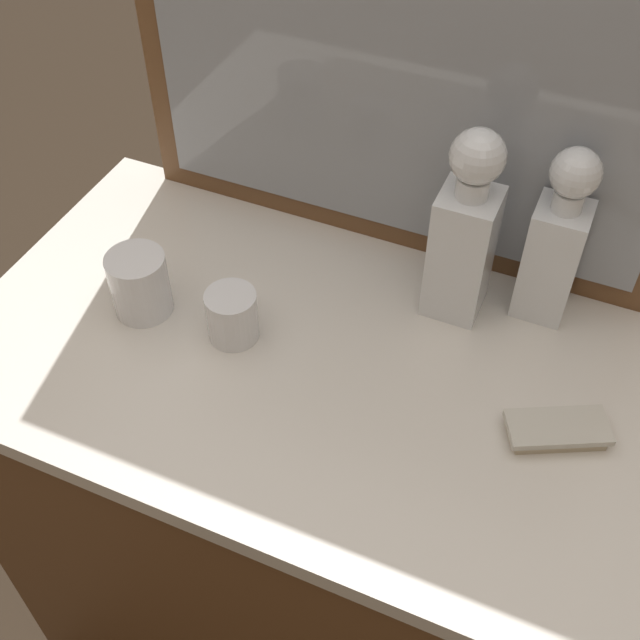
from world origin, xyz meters
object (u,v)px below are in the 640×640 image
crystal_decanter_far_left (463,243)px  silver_brush_right (558,428)px  crystal_decanter_far_right (554,250)px  crystal_tumbler_center (140,286)px  crystal_tumbler_left (232,317)px

crystal_decanter_far_left → silver_brush_right: size_ratio=2.12×
crystal_decanter_far_right → silver_brush_right: size_ratio=1.94×
crystal_tumbler_center → silver_brush_right: crystal_tumbler_center is taller
crystal_decanter_far_left → crystal_tumbler_left: (-0.28, -0.19, -0.09)m
crystal_decanter_far_right → silver_brush_right: 0.26m
crystal_decanter_far_left → crystal_decanter_far_right: bearing=21.6°
crystal_decanter_far_right → crystal_tumbler_left: (-0.40, -0.24, -0.08)m
crystal_tumbler_center → silver_brush_right: bearing=1.8°
crystal_tumbler_center → crystal_tumbler_left: 0.15m
crystal_decanter_far_left → crystal_tumbler_center: crystal_decanter_far_left is taller
crystal_decanter_far_left → silver_brush_right: crystal_decanter_far_left is taller
crystal_decanter_far_left → silver_brush_right: 0.29m
crystal_decanter_far_right → crystal_tumbler_center: crystal_decanter_far_right is taller
crystal_tumbler_left → crystal_tumbler_center: bearing=-177.6°
crystal_decanter_far_left → crystal_tumbler_left: 0.35m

